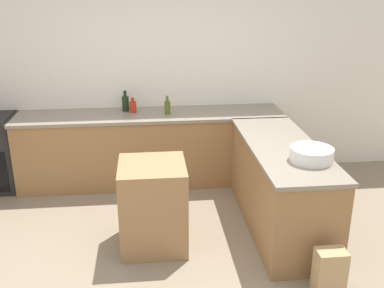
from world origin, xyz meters
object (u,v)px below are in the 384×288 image
object	(u,v)px
island_table	(153,205)
mixing_bowl	(311,154)
wine_bottle_dark	(125,103)
hot_sauce_bottle	(133,107)
paper_bag	(329,272)
olive_oil_bottle	(167,107)

from	to	relation	value
island_table	mixing_bowl	world-z (taller)	mixing_bowl
wine_bottle_dark	hot_sauce_bottle	xyz separation A→B (m)	(0.09, -0.08, -0.03)
mixing_bowl	paper_bag	size ratio (longest dim) A/B	0.95
mixing_bowl	island_table	bearing A→B (deg)	172.39
olive_oil_bottle	wine_bottle_dark	xyz separation A→B (m)	(-0.52, 0.20, 0.01)
wine_bottle_dark	island_table	bearing A→B (deg)	-79.97
island_table	olive_oil_bottle	distance (m)	1.58
island_table	hot_sauce_bottle	bearing A→B (deg)	97.23
paper_bag	olive_oil_bottle	bearing A→B (deg)	116.92
olive_oil_bottle	wine_bottle_dark	bearing A→B (deg)	158.81
wine_bottle_dark	hot_sauce_bottle	bearing A→B (deg)	-40.30
mixing_bowl	wine_bottle_dark	distance (m)	2.55
mixing_bowl	hot_sauce_bottle	xyz separation A→B (m)	(-1.65, 1.77, 0.01)
wine_bottle_dark	hot_sauce_bottle	world-z (taller)	wine_bottle_dark
island_table	mixing_bowl	bearing A→B (deg)	-7.61
olive_oil_bottle	island_table	bearing A→B (deg)	-98.71
island_table	paper_bag	world-z (taller)	island_table
mixing_bowl	hot_sauce_bottle	world-z (taller)	hot_sauce_bottle
mixing_bowl	paper_bag	xyz separation A→B (m)	(-0.03, -0.71, -0.77)
olive_oil_bottle	paper_bag	distance (m)	2.76
paper_bag	mixing_bowl	bearing A→B (deg)	87.43
island_table	olive_oil_bottle	size ratio (longest dim) A/B	3.74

